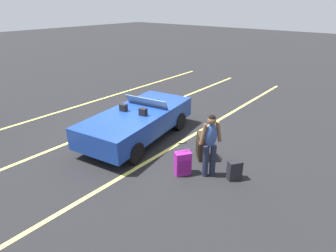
{
  "coord_description": "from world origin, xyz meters",
  "views": [
    {
      "loc": [
        -5.74,
        -5.98,
        4.07
      ],
      "look_at": [
        0.05,
        -1.21,
        0.75
      ],
      "focal_mm": 30.17,
      "sensor_mm": 36.0,
      "label": 1
    }
  ],
  "objects_px": {
    "suitcase_medium_bright": "(183,163)",
    "traveler_person": "(210,142)",
    "convertible_car": "(141,119)",
    "suitcase_small_carryon": "(234,170)",
    "suitcase_large_black": "(203,146)"
  },
  "relations": [
    {
      "from": "suitcase_medium_bright",
      "to": "suitcase_small_carryon",
      "type": "bearing_deg",
      "value": 62.64
    },
    {
      "from": "traveler_person",
      "to": "suitcase_small_carryon",
      "type": "bearing_deg",
      "value": -123.8
    },
    {
      "from": "suitcase_large_black",
      "to": "suitcase_medium_bright",
      "type": "relative_size",
      "value": 1.1
    },
    {
      "from": "convertible_car",
      "to": "traveler_person",
      "type": "relative_size",
      "value": 2.64
    },
    {
      "from": "suitcase_small_carryon",
      "to": "traveler_person",
      "type": "relative_size",
      "value": 0.3
    },
    {
      "from": "suitcase_medium_bright",
      "to": "suitcase_small_carryon",
      "type": "distance_m",
      "value": 1.29
    },
    {
      "from": "suitcase_small_carryon",
      "to": "traveler_person",
      "type": "height_order",
      "value": "traveler_person"
    },
    {
      "from": "suitcase_medium_bright",
      "to": "suitcase_large_black",
      "type": "bearing_deg",
      "value": 126.63
    },
    {
      "from": "convertible_car",
      "to": "suitcase_large_black",
      "type": "distance_m",
      "value": 2.34
    },
    {
      "from": "suitcase_medium_bright",
      "to": "traveler_person",
      "type": "bearing_deg",
      "value": 68.11
    },
    {
      "from": "suitcase_small_carryon",
      "to": "traveler_person",
      "type": "xyz_separation_m",
      "value": [
        -0.25,
        0.58,
        0.68
      ]
    },
    {
      "from": "suitcase_medium_bright",
      "to": "traveler_person",
      "type": "relative_size",
      "value": 0.52
    },
    {
      "from": "suitcase_medium_bright",
      "to": "traveler_person",
      "type": "height_order",
      "value": "traveler_person"
    },
    {
      "from": "suitcase_large_black",
      "to": "traveler_person",
      "type": "bearing_deg",
      "value": 89.61
    },
    {
      "from": "traveler_person",
      "to": "suitcase_large_black",
      "type": "bearing_deg",
      "value": -13.41
    }
  ]
}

